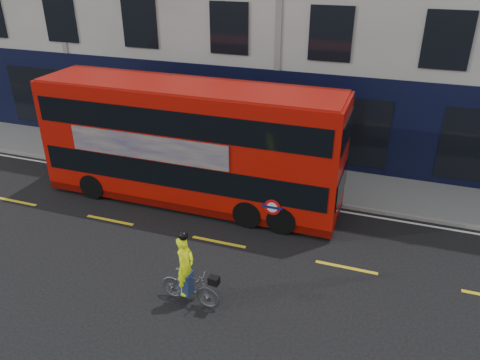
% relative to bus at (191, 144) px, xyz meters
% --- Properties ---
extents(ground, '(120.00, 120.00, 0.00)m').
position_rel_bus_xyz_m(ground, '(1.92, -3.80, -2.22)').
color(ground, black).
rests_on(ground, ground).
extents(pavement, '(60.00, 3.00, 0.12)m').
position_rel_bus_xyz_m(pavement, '(1.92, 2.70, -2.16)').
color(pavement, slate).
rests_on(pavement, ground).
extents(kerb, '(60.00, 0.12, 0.13)m').
position_rel_bus_xyz_m(kerb, '(1.92, 1.20, -2.15)').
color(kerb, gray).
rests_on(kerb, ground).
extents(road_edge_line, '(58.00, 0.10, 0.01)m').
position_rel_bus_xyz_m(road_edge_line, '(1.92, 0.90, -2.21)').
color(road_edge_line, silver).
rests_on(road_edge_line, ground).
extents(lane_dashes, '(58.00, 0.12, 0.01)m').
position_rel_bus_xyz_m(lane_dashes, '(1.92, -2.30, -2.21)').
color(lane_dashes, gold).
rests_on(lane_dashes, ground).
extents(bus, '(10.74, 2.52, 4.32)m').
position_rel_bus_xyz_m(bus, '(0.00, 0.00, 0.00)').
color(bus, '#B81007').
rests_on(bus, ground).
extents(cyclist, '(1.72, 0.63, 2.17)m').
position_rel_bus_xyz_m(cyclist, '(2.21, -5.14, -1.49)').
color(cyclist, '#4F5155').
rests_on(cyclist, ground).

